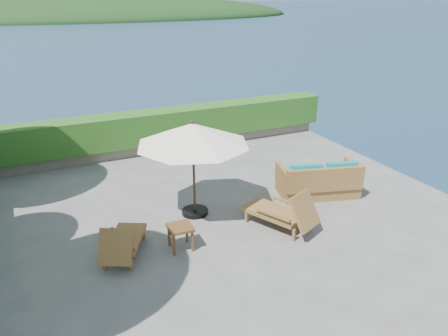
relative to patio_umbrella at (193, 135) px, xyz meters
name	(u,v)px	position (x,y,z in m)	size (l,w,h in m)	color
ground	(227,227)	(0.42, -0.91, -1.98)	(12.00, 12.00, 0.00)	gray
foundation	(227,283)	(0.42, -0.91, -3.53)	(12.00, 12.00, 3.00)	#5A5247
ocean	(227,330)	(0.42, -0.91, -4.98)	(600.00, 600.00, 0.00)	#182C4C
offshore_island	(108,17)	(25.42, 139.09, -4.98)	(126.00, 57.60, 12.60)	#183213
planter_wall_far	(155,146)	(0.42, 4.69, -1.80)	(12.00, 0.60, 0.36)	gray
hedge_far	(154,126)	(0.42, 4.69, -1.13)	(12.40, 0.90, 1.00)	#1C4E16
patio_umbrella	(193,135)	(0.00, 0.00, 0.00)	(2.78, 2.78, 2.35)	black
lounge_left	(123,242)	(-1.98, -1.13, -1.62)	(1.24, 1.62, 0.87)	brown
lounge_right	(283,212)	(1.53, -1.49, -1.57)	(1.35, 1.84, 0.98)	brown
side_table	(180,230)	(-0.83, -1.30, -1.55)	(0.52, 0.52, 0.53)	brown
wicker_loveseat	(319,181)	(3.30, -0.41, -1.59)	(2.24, 1.55, 1.00)	brown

